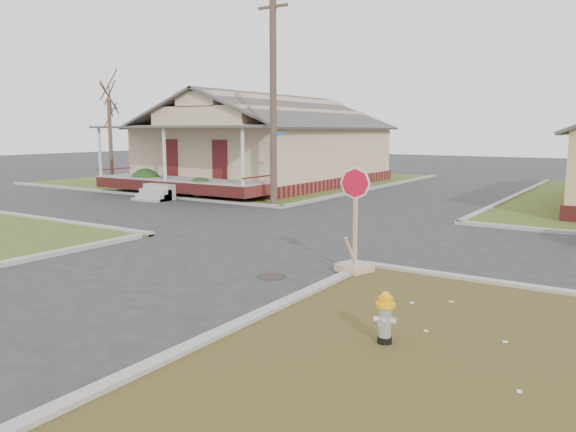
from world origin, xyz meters
The scene contains 11 objects.
ground centered at (0.00, 0.00, 0.00)m, with size 120.00×120.00×0.00m, color #272729.
verge_far_left centered at (-13.00, 18.00, 0.03)m, with size 19.00×19.00×0.05m, color #374C1B.
curbs centered at (0.00, 5.00, 0.00)m, with size 80.00×40.00×0.12m, color gray, non-canonical shape.
manhole centered at (2.20, -0.50, 0.01)m, with size 0.64×0.64×0.01m, color black.
corner_house centered at (-10.00, 16.68, 2.28)m, with size 10.10×15.50×5.30m.
utility_pole centered at (-4.20, 8.90, 4.66)m, with size 1.80×0.28×9.00m.
tree_far_left centered at (-18.00, 12.00, 2.50)m, with size 0.22×0.22×4.90m, color #4A352A.
fire_hydrant centered at (5.86, -2.85, 0.48)m, with size 0.29×0.29×0.78m.
stop_sign centered at (3.58, 0.74, 0.55)m, with size 0.66×0.64×2.32m.
hedge_left centered at (-12.25, 9.31, 0.64)m, with size 1.54×1.26×1.17m, color #193412.
hedge_right centered at (-8.32, 8.98, 0.56)m, with size 1.32×1.08×1.01m, color #193412.
Camera 1 is at (8.97, -10.24, 3.16)m, focal length 35.00 mm.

